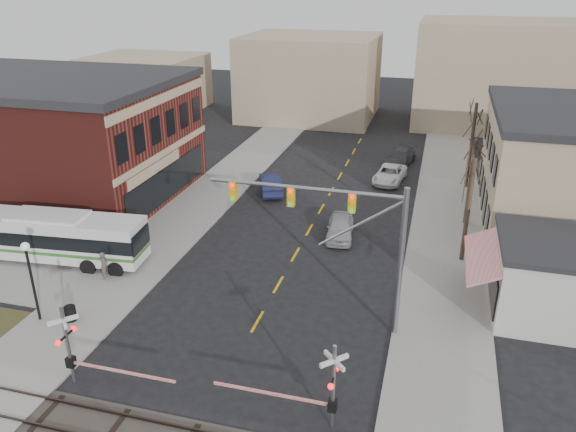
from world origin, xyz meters
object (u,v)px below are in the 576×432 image
Objects in this scene: street_lamp at (29,266)px; car_c at (390,174)px; rr_crossing_west at (76,347)px; car_d at (400,157)px; traffic_signal_mast at (346,226)px; trash_bin at (70,313)px; transit_bus at (52,236)px; pedestrian_near at (104,266)px; pedestrian_far at (132,232)px; rr_crossing_east at (323,386)px; car_b at (271,183)px; car_a at (340,227)px.

street_lamp reaches higher than car_c.
car_d is at bearing 72.75° from rr_crossing_west.
traffic_signal_mast is 15.24m from trash_bin.
rr_crossing_west is 1.12× the size of car_d.
trash_bin is at bearing -111.05° from car_c.
car_d is at bearing 63.17° from street_lamp.
trash_bin is (5.16, -5.75, -1.22)m from transit_bus.
pedestrian_near is (1.01, 4.75, -2.34)m from street_lamp.
car_d is 3.03× the size of pedestrian_far.
car_d is (0.13, 35.23, -1.24)m from rr_crossing_east.
car_d is (9.87, 10.40, -0.07)m from car_b.
transit_bus is 2.17× the size of rr_crossing_east.
trash_bin is 34.70m from car_d.
traffic_signal_mast is at bearing -79.06° from car_d.
street_lamp is 22.54m from car_b.
rr_crossing_east is 1.24× the size of street_lamp.
street_lamp is at bearing 160.91° from pedestrian_near.
transit_bus is 19.60m from traffic_signal_mast.
car_d is (19.63, 25.79, -1.02)m from transit_bus.
pedestrian_near reaches higher than car_d.
street_lamp reaches higher than car_a.
traffic_signal_mast is 1.75× the size of rr_crossing_west.
rr_crossing_west is 1.27× the size of car_a.
car_c is 23.16m from pedestrian_far.
car_a is 2.67× the size of pedestrian_far.
car_c is (10.59, 30.42, -1.28)m from rr_crossing_west.
rr_crossing_west is at bearing -48.93° from transit_bus.
transit_bus is 2.45× the size of car_c.
car_c is at bearing 70.81° from rr_crossing_west.
traffic_signal_mast is 17.10m from pedestrian_far.
car_b is (6.26, 21.50, -2.54)m from street_lamp.
traffic_signal_mast is 5.96× the size of pedestrian_far.
transit_bus is at bearing -160.62° from car_a.
trash_bin is at bearing -48.10° from transit_bus.
traffic_signal_mast is at bearing -83.31° from car_c.
street_lamp is at bearing -166.21° from traffic_signal_mast.
car_b is at bearing 117.74° from traffic_signal_mast.
pedestrian_near is at bearing 50.83° from car_b.
car_b is at bearing -121.40° from car_d.
rr_crossing_west is 20.01m from car_a.
car_c is at bearing -83.08° from car_d.
rr_crossing_east is 20.41m from pedestrian_far.
street_lamp is at bearing -104.72° from car_d.
car_a is 12.49m from car_c.
rr_crossing_west is at bearing -36.24° from street_lamp.
car_c is 3.01× the size of pedestrian_far.
car_b is (-7.22, 7.10, 0.04)m from car_a.
pedestrian_near is at bearing 98.46° from trash_bin.
street_lamp is at bearing 143.76° from rr_crossing_west.
car_a is at bearing 26.01° from transit_bus.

